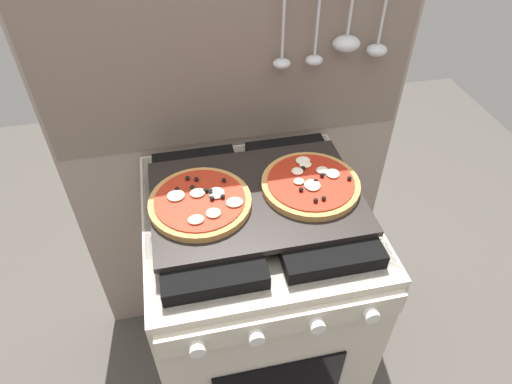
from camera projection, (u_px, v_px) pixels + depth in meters
The scene contains 6 objects.
ground_plane at pixel (256, 365), 1.76m from camera, with size 4.00×4.00×0.00m, color #4C4742.
kitchen_backsplash at pixel (236, 157), 1.48m from camera, with size 1.10×0.09×1.55m.
stove at pixel (256, 300), 1.46m from camera, with size 0.60×0.64×0.90m.
baking_tray at pixel (256, 197), 1.15m from camera, with size 0.54×0.38×0.02m, color black.
pizza_left at pixel (200, 202), 1.11m from camera, with size 0.26×0.26×0.03m.
pizza_right at pixel (311, 183), 1.16m from camera, with size 0.26×0.26×0.03m.
Camera 1 is at (-0.18, -0.83, 1.69)m, focal length 31.16 mm.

